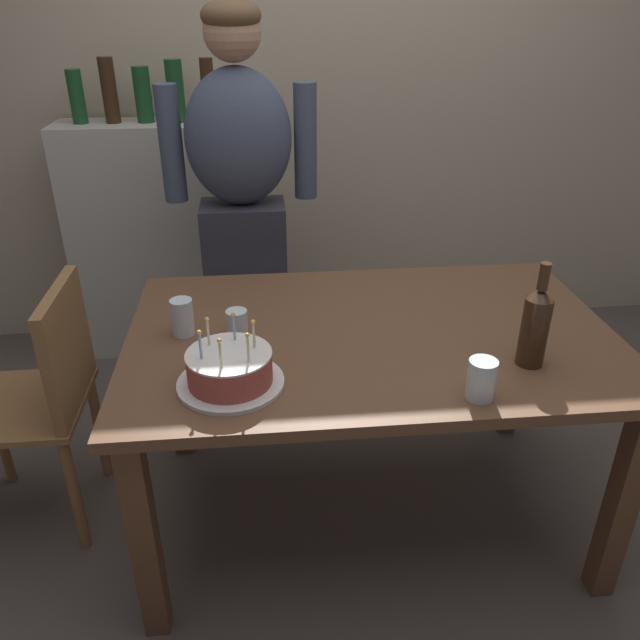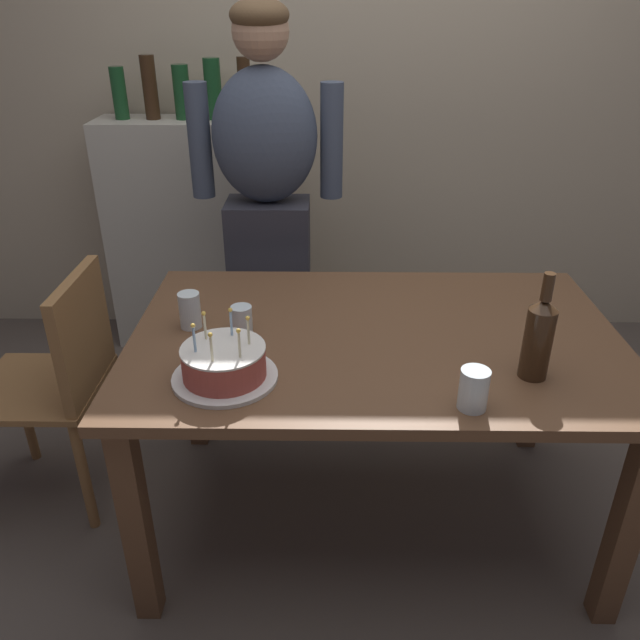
{
  "view_description": "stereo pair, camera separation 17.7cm",
  "coord_description": "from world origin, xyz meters",
  "views": [
    {
      "loc": [
        -0.33,
        -1.67,
        1.66
      ],
      "look_at": [
        -0.17,
        -0.1,
        0.84
      ],
      "focal_mm": 34.92,
      "sensor_mm": 36.0,
      "label": 1
    },
    {
      "loc": [
        -0.15,
        -1.68,
        1.66
      ],
      "look_at": [
        -0.17,
        -0.1,
        0.84
      ],
      "focal_mm": 34.92,
      "sensor_mm": 36.0,
      "label": 2
    }
  ],
  "objects": [
    {
      "name": "dining_chair",
      "position": [
        -1.06,
        0.11,
        0.52
      ],
      "size": [
        0.42,
        0.42,
        0.87
      ],
      "rotation": [
        0.0,
        0.0,
        -1.57
      ],
      "color": "olive",
      "rests_on": "ground_plane"
    },
    {
      "name": "person_man_bearded",
      "position": [
        -0.4,
        0.78,
        0.87
      ],
      "size": [
        0.61,
        0.27,
        1.66
      ],
      "rotation": [
        0.0,
        0.0,
        3.14
      ],
      "color": "#33333D",
      "rests_on": "ground_plane"
    },
    {
      "name": "water_glass_side",
      "position": [
        -0.58,
        0.04,
        0.8
      ],
      "size": [
        0.07,
        0.07,
        0.11
      ],
      "primitive_type": "cylinder",
      "color": "silver",
      "rests_on": "dining_table"
    },
    {
      "name": "ground_plane",
      "position": [
        0.0,
        0.0,
        0.0
      ],
      "size": [
        10.0,
        10.0,
        0.0
      ],
      "primitive_type": "plane",
      "color": "#564C44"
    },
    {
      "name": "back_wall",
      "position": [
        0.0,
        1.55,
        1.3
      ],
      "size": [
        5.2,
        0.1,
        2.6
      ],
      "primitive_type": "cube",
      "color": "tan",
      "rests_on": "ground_plane"
    },
    {
      "name": "dining_table",
      "position": [
        0.0,
        0.0,
        0.64
      ],
      "size": [
        1.5,
        0.96,
        0.74
      ],
      "color": "brown",
      "rests_on": "ground_plane"
    },
    {
      "name": "shelf_cabinet",
      "position": [
        -0.82,
        1.33,
        0.59
      ],
      "size": [
        0.85,
        0.3,
        1.43
      ],
      "color": "beige",
      "rests_on": "ground_plane"
    },
    {
      "name": "water_glass_near",
      "position": [
        0.22,
        -0.39,
        0.79
      ],
      "size": [
        0.07,
        0.07,
        0.11
      ],
      "primitive_type": "cylinder",
      "color": "silver",
      "rests_on": "dining_table"
    },
    {
      "name": "wine_bottle",
      "position": [
        0.41,
        -0.23,
        0.86
      ],
      "size": [
        0.08,
        0.08,
        0.3
      ],
      "color": "#382314",
      "rests_on": "dining_table"
    },
    {
      "name": "water_glass_far",
      "position": [
        -0.41,
        0.01,
        0.78
      ],
      "size": [
        0.07,
        0.07,
        0.09
      ],
      "primitive_type": "cylinder",
      "color": "silver",
      "rests_on": "dining_table"
    },
    {
      "name": "birthday_cake",
      "position": [
        -0.42,
        -0.26,
        0.79
      ],
      "size": [
        0.29,
        0.29,
        0.18
      ],
      "color": "white",
      "rests_on": "dining_table"
    }
  ]
}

